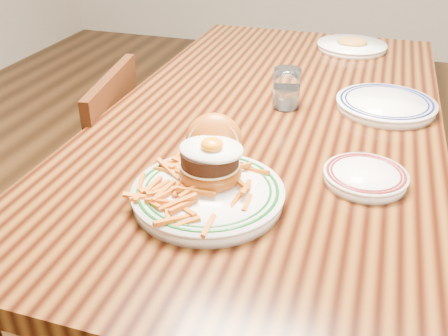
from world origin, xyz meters
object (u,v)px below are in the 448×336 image
(chair_left, at_px, (90,188))
(main_plate, at_px, (209,180))
(side_plate, at_px, (365,176))
(table, at_px, (272,141))

(chair_left, distance_m, main_plate, 0.74)
(chair_left, relative_size, side_plate, 4.55)
(chair_left, height_order, main_plate, main_plate)
(side_plate, bearing_deg, chair_left, -176.54)
(main_plate, bearing_deg, side_plate, 14.85)
(chair_left, bearing_deg, main_plate, -44.43)
(table, distance_m, side_plate, 0.40)
(table, xyz_separation_m, chair_left, (-0.56, -0.06, -0.22))
(table, bearing_deg, side_plate, -48.71)
(chair_left, relative_size, main_plate, 2.65)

